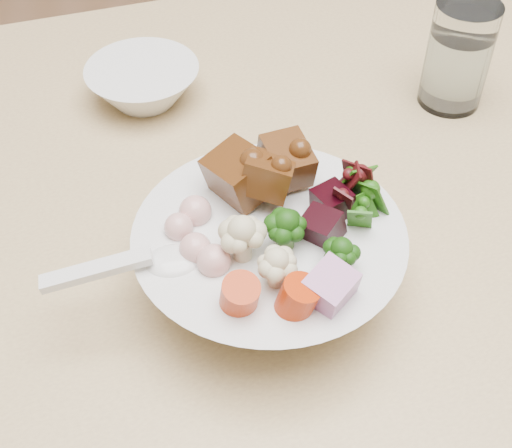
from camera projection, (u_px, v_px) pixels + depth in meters
name	position (u px, v px, depth m)	size (l,w,h in m)	color
chair_far	(362.00, 2.00, 1.50)	(0.58, 0.58, 0.96)	tan
food_bowl	(271.00, 254.00, 0.64)	(0.24, 0.24, 0.13)	silver
soup_spoon	(153.00, 264.00, 0.59)	(0.14, 0.04, 0.03)	silver
water_glass	(457.00, 59.00, 0.83)	(0.07, 0.07, 0.13)	silver
side_bowl	(144.00, 84.00, 0.85)	(0.14, 0.14, 0.05)	silver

